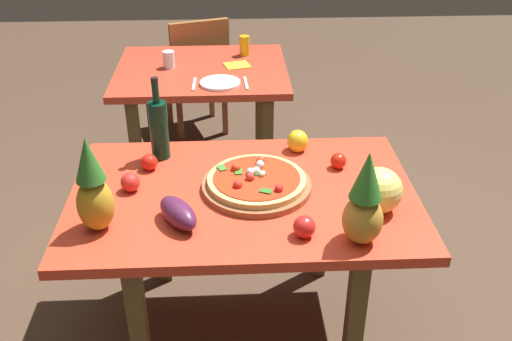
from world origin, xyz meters
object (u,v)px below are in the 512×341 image
at_px(pizza_board, 257,186).
at_px(knife_utensil, 246,83).
at_px(dining_chair, 197,69).
at_px(bell_pepper, 298,141).
at_px(dinner_plate, 220,83).
at_px(pineapple_left, 93,190).
at_px(background_table, 202,85).
at_px(pineapple_right, 364,203).
at_px(melon, 379,190).
at_px(display_table, 244,211).
at_px(tomato_beside_pepper, 304,227).
at_px(tomato_at_corner, 130,182).
at_px(wine_bottle, 159,128).
at_px(pizza, 256,179).
at_px(napkin_folded, 237,65).
at_px(tomato_near_board, 338,161).
at_px(tomato_by_bottle, 149,162).
at_px(drinking_glass_juice, 245,46).
at_px(fork_utensil, 194,84).
at_px(drinking_glass_water, 169,59).
at_px(eggplant, 178,213).

xyz_separation_m(pizza_board, knife_utensil, (-0.00, 1.07, -0.01)).
distance_m(dining_chair, bell_pepper, 1.77).
distance_m(dinner_plate, knife_utensil, 0.14).
bearing_deg(dinner_plate, pineapple_left, -107.51).
relative_size(background_table, knife_utensil, 5.47).
relative_size(pineapple_right, melon, 2.03).
bearing_deg(display_table, background_table, 98.43).
distance_m(bell_pepper, tomato_beside_pepper, 0.61).
height_order(pizza_board, tomato_at_corner, tomato_at_corner).
xyz_separation_m(background_table, wine_bottle, (-0.13, -1.06, 0.24)).
relative_size(melon, dinner_plate, 0.75).
distance_m(pizza, tomato_beside_pepper, 0.34).
bearing_deg(wine_bottle, napkin_folded, 72.59).
distance_m(pizza_board, melon, 0.46).
bearing_deg(tomato_at_corner, tomato_near_board, 9.18).
xyz_separation_m(tomato_near_board, tomato_by_bottle, (-0.76, 0.03, 0.00)).
height_order(melon, tomato_by_bottle, melon).
bearing_deg(tomato_near_board, drinking_glass_juice, 103.23).
bearing_deg(dinner_plate, fork_utensil, 180.00).
distance_m(wine_bottle, bell_pepper, 0.58).
relative_size(tomato_by_bottle, drinking_glass_juice, 0.57).
distance_m(pizza, tomato_at_corner, 0.47).
relative_size(tomato_near_board, tomato_beside_pepper, 0.84).
bearing_deg(melon, napkin_folded, 107.11).
bearing_deg(knife_utensil, melon, -73.75).
xyz_separation_m(display_table, bell_pepper, (0.24, 0.32, 0.13)).
distance_m(pizza, napkin_folded, 1.36).
distance_m(pineapple_left, dinner_plate, 1.37).
bearing_deg(fork_utensil, tomato_beside_pepper, -71.23).
bearing_deg(napkin_folded, drinking_glass_water, -179.00).
distance_m(pizza, pineapple_left, 0.61).
xyz_separation_m(display_table, drinking_glass_juice, (0.06, 1.57, 0.15)).
relative_size(pizza_board, napkin_folded, 2.97).
bearing_deg(tomato_beside_pepper, pineapple_right, -10.79).
distance_m(dining_chair, pineapple_left, 2.25).
height_order(drinking_glass_water, napkin_folded, drinking_glass_water).
distance_m(pizza, tomato_near_board, 0.36).
bearing_deg(napkin_folded, pineapple_left, -107.76).
relative_size(background_table, pineapple_right, 2.94).
relative_size(background_table, tomato_beside_pepper, 12.87).
relative_size(dining_chair, eggplant, 4.25).
height_order(background_table, dinner_plate, dinner_plate).
xyz_separation_m(wine_bottle, napkin_folded, (0.34, 1.09, -0.13)).
height_order(display_table, bell_pepper, bell_pepper).
distance_m(eggplant, drinking_glass_water, 1.57).
relative_size(tomato_beside_pepper, drinking_glass_water, 0.79).
xyz_separation_m(pizza_board, napkin_folded, (-0.04, 1.36, -0.01)).
xyz_separation_m(tomato_near_board, tomato_beside_pepper, (-0.19, -0.45, 0.01)).
bearing_deg(display_table, drinking_glass_water, 105.71).
relative_size(pizza, wine_bottle, 1.07).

